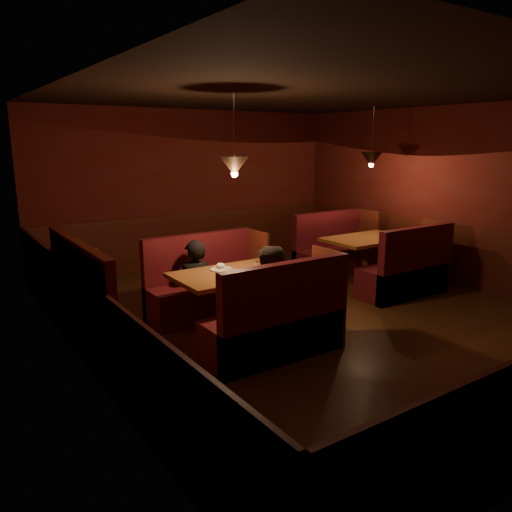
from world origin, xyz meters
TOP-DOWN VIEW (x-y plane):
  - room at (-0.28, 0.04)m, footprint 6.02×7.02m
  - main_table at (-1.19, -0.00)m, footprint 1.48×0.90m
  - main_bench_far at (-1.17, 0.83)m, footprint 1.62×0.58m
  - main_bench_near at (-1.17, -0.84)m, footprint 1.62×0.58m
  - second_table at (1.77, 0.69)m, footprint 1.39×0.89m
  - second_bench_far at (1.80, 1.52)m, footprint 1.54×0.58m
  - second_bench_near at (1.80, -0.14)m, footprint 1.54×0.58m
  - diner_a at (-1.40, 0.69)m, footprint 0.60×0.48m
  - diner_b at (-1.12, -0.71)m, footprint 0.93×0.83m

SIDE VIEW (x-z plane):
  - second_bench_far at x=1.80m, z-range -0.20..0.90m
  - second_bench_near at x=1.80m, z-range -0.20..0.90m
  - main_bench_far at x=-1.17m, z-range -0.20..0.91m
  - main_bench_near at x=-1.17m, z-range -0.20..0.91m
  - second_table at x=1.77m, z-range 0.19..0.97m
  - main_table at x=-1.19m, z-range 0.09..1.13m
  - diner_a at x=-1.40m, z-range 0.00..1.45m
  - diner_b at x=-1.12m, z-range 0.00..1.57m
  - room at x=-0.28m, z-range -0.41..2.51m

